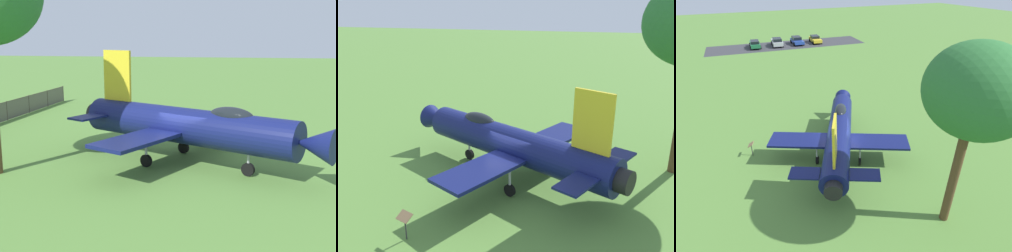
{
  "view_description": "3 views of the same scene",
  "coord_description": "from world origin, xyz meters",
  "views": [
    {
      "loc": [
        -2.67,
        21.15,
        6.22
      ],
      "look_at": [
        0.8,
        0.12,
        1.85
      ],
      "focal_mm": 48.47,
      "sensor_mm": 36.0,
      "label": 1
    },
    {
      "loc": [
        4.05,
        -16.27,
        8.72
      ],
      "look_at": [
        -0.66,
        0.93,
        2.48
      ],
      "focal_mm": 37.92,
      "sensor_mm": 36.0,
      "label": 2
    },
    {
      "loc": [
        15.52,
        -6.74,
        12.17
      ],
      "look_at": [
        0.67,
        0.1,
        2.89
      ],
      "focal_mm": 28.44,
      "sensor_mm": 36.0,
      "label": 3
    }
  ],
  "objects": [
    {
      "name": "display_jet",
      "position": [
        -0.33,
        0.16,
        1.9
      ],
      "size": [
        12.59,
        9.89,
        5.36
      ],
      "rotation": [
        0.0,
        0.0,
        2.67
      ],
      "color": "#111951",
      "rests_on": "ground_plane"
    },
    {
      "name": "info_plaque",
      "position": [
        -2.74,
        -6.12,
        0.85
      ],
      "size": [
        0.7,
        0.57,
        1.14
      ],
      "color": "#333333",
      "rests_on": "ground_plane"
    },
    {
      "name": "ground_plane",
      "position": [
        0.0,
        0.0,
        0.0
      ],
      "size": [
        200.0,
        200.0,
        0.0
      ],
      "primitive_type": "plane",
      "color": "#568438"
    }
  ]
}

